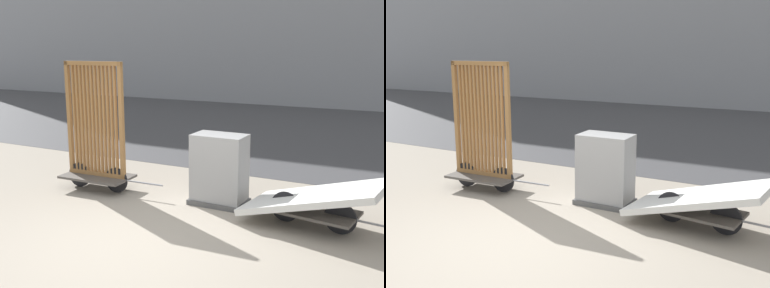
# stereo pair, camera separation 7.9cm
# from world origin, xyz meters

# --- Properties ---
(ground_plane) EXTENTS (60.00, 60.00, 0.00)m
(ground_plane) POSITION_xyz_m (0.00, 0.00, 0.00)
(ground_plane) COLOR gray
(road_strip) EXTENTS (56.00, 10.86, 0.01)m
(road_strip) POSITION_xyz_m (0.00, 9.06, 0.00)
(road_strip) COLOR #424244
(road_strip) RESTS_ON ground_plane
(bike_cart_with_bedframe) EXTENTS (1.93, 0.74, 2.24)m
(bike_cart_with_bedframe) POSITION_xyz_m (-1.87, 1.61, 0.84)
(bike_cart_with_bedframe) COLOR #4C4742
(bike_cart_with_bedframe) RESTS_ON ground_plane
(bike_cart_with_mattress) EXTENTS (2.31, 1.32, 0.77)m
(bike_cart_with_mattress) POSITION_xyz_m (1.88, 1.61, 0.40)
(bike_cart_with_mattress) COLOR #4C4742
(bike_cart_with_mattress) RESTS_ON ground_plane
(utility_cabinet) EXTENTS (0.89, 0.57, 1.14)m
(utility_cabinet) POSITION_xyz_m (0.34, 1.91, 0.53)
(utility_cabinet) COLOR #4C4C4C
(utility_cabinet) RESTS_ON ground_plane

